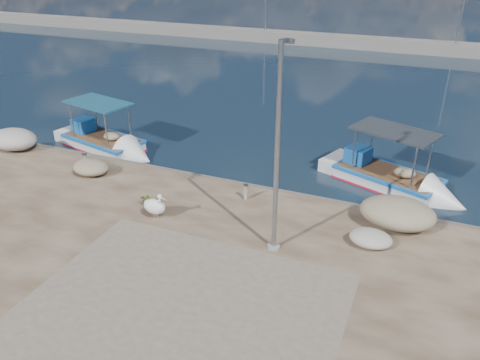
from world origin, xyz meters
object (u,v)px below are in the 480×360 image
(pelican, at_px, (155,206))
(bollard_near, at_px, (246,191))
(boat_left, at_px, (103,143))
(boat_right, at_px, (386,179))
(lamp_post, at_px, (277,160))

(pelican, relative_size, bollard_near, 1.79)
(boat_left, distance_m, boat_right, 14.78)
(boat_left, height_order, lamp_post, lamp_post)
(pelican, bearing_deg, bollard_near, 58.84)
(boat_right, relative_size, lamp_post, 0.96)
(boat_left, distance_m, pelican, 9.24)
(pelican, height_order, lamp_post, lamp_post)
(pelican, xyz_separation_m, bollard_near, (2.60, 2.71, -0.17))
(lamp_post, height_order, bollard_near, lamp_post)
(pelican, bearing_deg, lamp_post, 11.42)
(boat_left, bearing_deg, pelican, -27.40)
(boat_left, distance_m, bollard_near, 10.19)
(boat_right, bearing_deg, lamp_post, -90.53)
(boat_right, xyz_separation_m, pelican, (-7.66, -7.34, 0.79))
(boat_left, relative_size, boat_right, 0.97)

